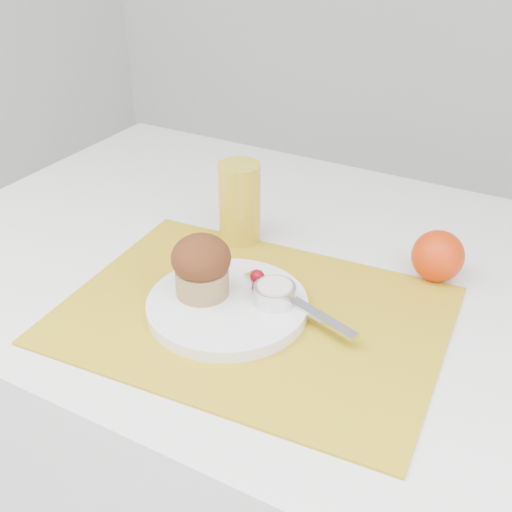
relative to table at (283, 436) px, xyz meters
The scene contains 11 objects.
table is the anchor object (origin of this frame).
placemat 0.40m from the table, 82.90° to the right, with size 0.51×0.37×0.00m, color gold.
plate 0.42m from the table, 95.49° to the right, with size 0.22×0.22×0.02m, color white.
ramekin 0.43m from the table, 71.67° to the right, with size 0.06×0.06×0.02m, color silver.
cream 0.44m from the table, 71.67° to the right, with size 0.05×0.05×0.01m, color white.
raspberry_near 0.42m from the table, 91.05° to the right, with size 0.02×0.02×0.02m, color #5B0208.
raspberry_far 0.42m from the table, 84.42° to the right, with size 0.02×0.02×0.02m, color #53020E.
butter_knife 0.42m from the table, 58.49° to the right, with size 0.20×0.02×0.00m, color silver.
orange 0.47m from the table, 18.61° to the left, with size 0.08×0.08×0.08m, color red.
juice_glass 0.45m from the table, 165.24° to the left, with size 0.07×0.07×0.13m, color gold.
muffin 0.47m from the table, 109.22° to the right, with size 0.09×0.09×0.09m.
Camera 1 is at (0.36, -0.71, 1.27)m, focal length 45.00 mm.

